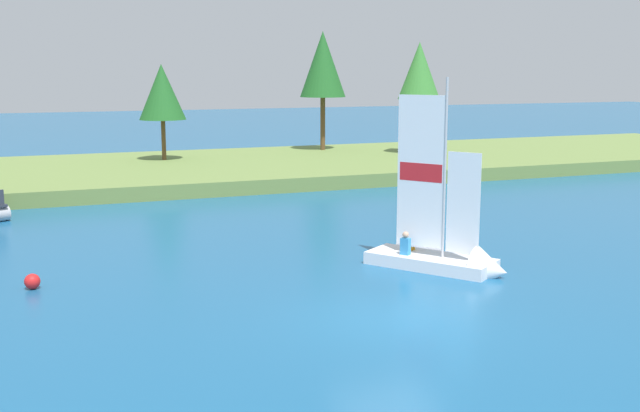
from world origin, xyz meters
TOP-DOWN VIEW (x-y plane):
  - ground_plane at (0.00, 0.00)m, footprint 200.00×200.00m
  - shore_bank at (0.00, 26.94)m, footprint 80.00×15.38m
  - shoreline_tree_midleft at (-0.28, 29.44)m, footprint 2.72×2.72m
  - shoreline_tree_centre at (10.58, 31.43)m, footprint 2.99×2.99m
  - shoreline_tree_midright at (15.41, 27.18)m, footprint 2.64×2.64m
  - sailboat at (3.83, 3.37)m, footprint 3.67×4.40m
  - channel_buoy at (-8.05, 5.91)m, footprint 0.43×0.43m

SIDE VIEW (x-z plane):
  - ground_plane at x=0.00m, z-range 0.00..0.00m
  - channel_buoy at x=-8.05m, z-range 0.00..0.43m
  - shore_bank at x=0.00m, z-range 0.00..0.72m
  - sailboat at x=3.83m, z-range -2.71..3.55m
  - shoreline_tree_midleft at x=-0.28m, z-range 1.89..7.49m
  - shoreline_tree_midright at x=15.41m, z-range 2.41..9.38m
  - shoreline_tree_centre at x=10.58m, z-range 2.43..10.18m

